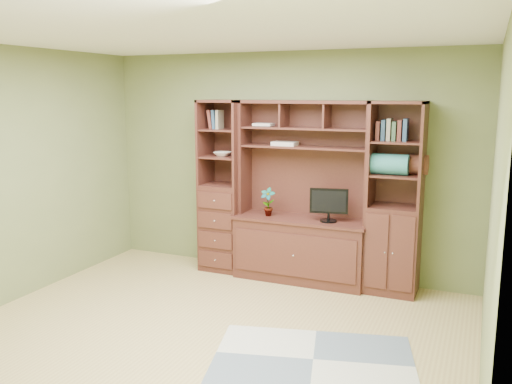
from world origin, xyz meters
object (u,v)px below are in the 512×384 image
at_px(left_tower, 223,186).
at_px(monitor, 329,199).
at_px(right_tower, 395,199).
at_px(center_hutch, 302,193).

height_order(left_tower, monitor, left_tower).
height_order(left_tower, right_tower, same).
xyz_separation_m(center_hutch, monitor, (0.33, -0.03, -0.04)).
relative_size(center_hutch, monitor, 4.00).
distance_m(center_hutch, monitor, 0.33).
distance_m(right_tower, monitor, 0.70).
bearing_deg(monitor, center_hutch, 161.95).
bearing_deg(center_hutch, right_tower, 2.23).
relative_size(left_tower, monitor, 4.00).
xyz_separation_m(center_hutch, right_tower, (1.02, 0.04, 0.00)).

